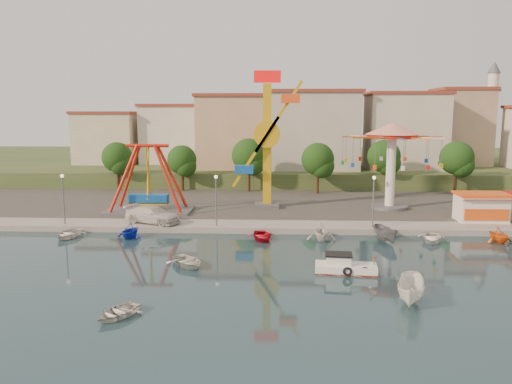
# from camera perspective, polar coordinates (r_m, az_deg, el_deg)

# --- Properties ---
(ground) EXTENTS (200.00, 200.00, 0.00)m
(ground) POSITION_cam_1_polar(r_m,az_deg,el_deg) (39.16, 4.93, -9.08)
(ground) COLOR #152E3C
(ground) RESTS_ON ground
(quay_deck) EXTENTS (200.00, 100.00, 0.60)m
(quay_deck) POSITION_cam_1_polar(r_m,az_deg,el_deg) (99.91, 3.50, 2.23)
(quay_deck) COLOR #9E998E
(quay_deck) RESTS_ON ground
(asphalt_pad) EXTENTS (90.00, 28.00, 0.01)m
(asphalt_pad) POSITION_cam_1_polar(r_m,az_deg,el_deg) (68.19, 3.92, -0.72)
(asphalt_pad) COLOR #4C4944
(asphalt_pad) RESTS_ON quay_deck
(hill_terrace) EXTENTS (200.00, 60.00, 3.00)m
(hill_terrace) POSITION_cam_1_polar(r_m,az_deg,el_deg) (104.74, 3.46, 3.20)
(hill_terrace) COLOR #384C26
(hill_terrace) RESTS_ON ground
(pirate_ship_ride) EXTENTS (10.00, 5.00, 8.00)m
(pirate_ship_ride) POSITION_cam_1_polar(r_m,az_deg,el_deg) (59.56, -12.20, 1.35)
(pirate_ship_ride) COLOR #59595E
(pirate_ship_ride) RESTS_ON quay_deck
(kamikaze_tower) EXTENTS (5.85, 3.10, 16.50)m
(kamikaze_tower) POSITION_cam_1_polar(r_m,az_deg,el_deg) (60.44, 1.56, 5.60)
(kamikaze_tower) COLOR #59595E
(kamikaze_tower) RESTS_ON quay_deck
(wave_swinger) EXTENTS (11.60, 11.60, 10.40)m
(wave_swinger) POSITION_cam_1_polar(r_m,az_deg,el_deg) (62.03, 15.25, 5.07)
(wave_swinger) COLOR #59595E
(wave_swinger) RESTS_ON quay_deck
(booth_left) EXTENTS (5.40, 3.78, 3.08)m
(booth_left) POSITION_cam_1_polar(r_m,az_deg,el_deg) (58.80, 24.33, -1.55)
(booth_left) COLOR white
(booth_left) RESTS_ON quay_deck
(lamp_post_0) EXTENTS (0.14, 0.14, 5.00)m
(lamp_post_0) POSITION_cam_1_polar(r_m,az_deg,el_deg) (55.68, -21.13, -0.93)
(lamp_post_0) COLOR #59595E
(lamp_post_0) RESTS_ON quay_deck
(lamp_post_1) EXTENTS (0.14, 0.14, 5.00)m
(lamp_post_1) POSITION_cam_1_polar(r_m,az_deg,el_deg) (51.39, -4.56, -1.13)
(lamp_post_1) COLOR #59595E
(lamp_post_1) RESTS_ON quay_deck
(lamp_post_2) EXTENTS (0.14, 0.14, 5.00)m
(lamp_post_2) POSITION_cam_1_polar(r_m,az_deg,el_deg) (51.91, 13.25, -1.25)
(lamp_post_2) COLOR #59595E
(lamp_post_2) RESTS_ON quay_deck
(tree_0) EXTENTS (4.60, 4.60, 7.19)m
(tree_0) POSITION_cam_1_polar(r_m,az_deg,el_deg) (78.34, -15.58, 3.83)
(tree_0) COLOR #382314
(tree_0) RESTS_ON quay_deck
(tree_1) EXTENTS (4.35, 4.35, 6.80)m
(tree_1) POSITION_cam_1_polar(r_m,az_deg,el_deg) (75.14, -8.47, 3.64)
(tree_1) COLOR #382314
(tree_1) RESTS_ON quay_deck
(tree_2) EXTENTS (5.02, 5.02, 7.85)m
(tree_2) POSITION_cam_1_polar(r_m,az_deg,el_deg) (73.39, -0.84, 4.18)
(tree_2) COLOR #382314
(tree_2) RESTS_ON quay_deck
(tree_3) EXTENTS (4.68, 4.68, 7.32)m
(tree_3) POSITION_cam_1_polar(r_m,az_deg,el_deg) (72.08, 7.07, 3.73)
(tree_3) COLOR #382314
(tree_3) RESTS_ON quay_deck
(tree_4) EXTENTS (4.86, 4.86, 7.60)m
(tree_4) POSITION_cam_1_polar(r_m,az_deg,el_deg) (76.44, 14.41, 3.96)
(tree_4) COLOR #382314
(tree_4) RESTS_ON quay_deck
(tree_5) EXTENTS (4.83, 4.83, 7.54)m
(tree_5) POSITION_cam_1_polar(r_m,az_deg,el_deg) (77.39, 21.96, 3.62)
(tree_5) COLOR #382314
(tree_5) RESTS_ON quay_deck
(building_0) EXTENTS (9.26, 9.53, 11.87)m
(building_0) POSITION_cam_1_polar(r_m,az_deg,el_deg) (89.14, -18.40, 6.53)
(building_0) COLOR beige
(building_0) RESTS_ON hill_terrace
(building_1) EXTENTS (12.33, 9.01, 8.63)m
(building_1) POSITION_cam_1_polar(r_m,az_deg,el_deg) (90.85, -9.99, 5.87)
(building_1) COLOR silver
(building_1) RESTS_ON hill_terrace
(building_2) EXTENTS (11.95, 9.28, 11.23)m
(building_2) POSITION_cam_1_polar(r_m,az_deg,el_deg) (89.45, -1.63, 6.78)
(building_2) COLOR tan
(building_2) RESTS_ON hill_terrace
(building_3) EXTENTS (12.59, 10.50, 9.20)m
(building_3) POSITION_cam_1_polar(r_m,az_deg,el_deg) (86.41, 7.42, 5.96)
(building_3) COLOR beige
(building_3) RESTS_ON hill_terrace
(building_4) EXTENTS (10.75, 9.23, 9.24)m
(building_4) POSITION_cam_1_polar(r_m,az_deg,el_deg) (91.87, 15.69, 5.89)
(building_4) COLOR beige
(building_4) RESTS_ON hill_terrace
(building_5) EXTENTS (12.77, 10.96, 11.21)m
(building_5) POSITION_cam_1_polar(r_m,az_deg,el_deg) (93.97, 23.94, 6.12)
(building_5) COLOR tan
(building_5) RESTS_ON hill_terrace
(minaret) EXTENTS (2.80, 2.80, 18.00)m
(minaret) POSITION_cam_1_polar(r_m,az_deg,el_deg) (98.66, 25.30, 8.43)
(minaret) COLOR silver
(minaret) RESTS_ON hill_terrace
(cabin_motorboat) EXTENTS (4.80, 2.19, 1.64)m
(cabin_motorboat) POSITION_cam_1_polar(r_m,az_deg,el_deg) (39.24, 10.05, -8.48)
(cabin_motorboat) COLOR white
(cabin_motorboat) RESTS_ON ground
(rowboat_a) EXTENTS (4.40, 4.59, 0.77)m
(rowboat_a) POSITION_cam_1_polar(r_m,az_deg,el_deg) (40.72, -7.83, -7.85)
(rowboat_a) COLOR silver
(rowboat_a) RESTS_ON ground
(rowboat_b) EXTENTS (3.48, 3.83, 0.65)m
(rowboat_b) POSITION_cam_1_polar(r_m,az_deg,el_deg) (31.94, -15.57, -13.07)
(rowboat_b) COLOR silver
(rowboat_b) RESTS_ON ground
(skiff) EXTENTS (2.93, 4.70, 1.70)m
(skiff) POSITION_cam_1_polar(r_m,az_deg,el_deg) (34.21, 17.33, -10.70)
(skiff) COLOR white
(skiff) RESTS_ON ground
(van) EXTENTS (6.63, 4.69, 1.78)m
(van) POSITION_cam_1_polar(r_m,az_deg,el_deg) (53.94, -11.72, -2.55)
(van) COLOR silver
(van) RESTS_ON quay_deck
(moored_boat_0) EXTENTS (3.14, 4.03, 0.76)m
(moored_boat_0) POSITION_cam_1_polar(r_m,az_deg,el_deg) (52.67, -20.69, -4.47)
(moored_boat_0) COLOR silver
(moored_boat_0) RESTS_ON ground
(moored_boat_1) EXTENTS (3.21, 3.49, 1.55)m
(moored_boat_1) POSITION_cam_1_polar(r_m,az_deg,el_deg) (50.47, -14.21, -4.27)
(moored_boat_1) COLOR #152ABB
(moored_boat_1) RESTS_ON ground
(moored_boat_3) EXTENTS (3.21, 4.06, 0.76)m
(moored_boat_3) POSITION_cam_1_polar(r_m,az_deg,el_deg) (48.47, 0.67, -5.02)
(moored_boat_3) COLOR red
(moored_boat_3) RESTS_ON ground
(moored_boat_4) EXTENTS (2.91, 3.34, 1.70)m
(moored_boat_4) POSITION_cam_1_polar(r_m,az_deg,el_deg) (48.51, 7.48, -4.51)
(moored_boat_4) COLOR silver
(moored_boat_4) RESTS_ON ground
(moored_boat_5) EXTENTS (2.46, 4.04, 1.47)m
(moored_boat_5) POSITION_cam_1_polar(r_m,az_deg,el_deg) (49.45, 14.59, -4.61)
(moored_boat_5) COLOR slate
(moored_boat_5) RESTS_ON ground
(moored_boat_6) EXTENTS (3.57, 4.27, 0.76)m
(moored_boat_6) POSITION_cam_1_polar(r_m,az_deg,el_deg) (50.62, 19.42, -4.94)
(moored_boat_6) COLOR white
(moored_boat_6) RESTS_ON ground
(moored_boat_7) EXTENTS (3.10, 3.38, 1.50)m
(moored_boat_7) POSITION_cam_1_polar(r_m,az_deg,el_deg) (52.70, 26.01, -4.39)
(moored_boat_7) COLOR orange
(moored_boat_7) RESTS_ON ground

